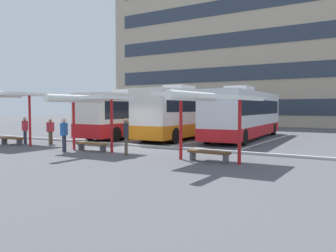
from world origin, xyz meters
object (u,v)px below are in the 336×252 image
Objects in this scene: coach_bus_0 at (141,115)px; bench_2 at (209,154)px; bench_1 at (92,144)px; waiting_passenger_2 at (25,128)px; waiting_passenger_0 at (126,134)px; coach_bus_1 at (189,114)px; waiting_shelter_0 at (7,95)px; coach_bus_2 at (245,115)px; waiting_passenger_3 at (64,132)px; waiting_passenger_1 at (50,130)px; bench_0 at (12,139)px; waiting_shelter_2 at (206,98)px; waiting_shelter_1 at (88,100)px.

coach_bus_0 reaches higher than bench_2.
bench_1 is 6.36m from waiting_passenger_2.
coach_bus_0 reaches higher than waiting_passenger_0.
coach_bus_1 is at bearing 101.27° from waiting_passenger_0.
bench_1 is (6.37, 0.45, -2.66)m from waiting_shelter_0.
coach_bus_2 is (7.76, 2.01, 0.08)m from coach_bus_0.
coach_bus_2 is at bearing 65.42° from waiting_passenger_3.
bench_2 is 13.03m from waiting_passenger_2.
coach_bus_2 is 7.93× the size of waiting_passenger_1.
coach_bus_2 is 15.68m from bench_0.
bench_0 is 1.12× the size of waiting_passenger_1.
coach_bus_1 is at bearing 59.06° from waiting_passenger_1.
bench_1 is at bearing 176.58° from waiting_shelter_2.
coach_bus_0 is 13.62m from bench_2.
bench_2 is at bearing 6.01° from waiting_passenger_3.
waiting_shelter_0 reaches higher than bench_2.
waiting_passenger_0 is (-1.90, -11.39, -0.71)m from coach_bus_2.
bench_0 and bench_2 have the same top height.
waiting_shelter_0 reaches higher than waiting_passenger_1.
bench_0 is (-10.80, -11.28, -1.39)m from coach_bus_2.
waiting_passenger_3 is at bearing -7.22° from bench_0.
waiting_passenger_0 is (-4.17, 0.05, -1.64)m from waiting_shelter_2.
coach_bus_2 is 6.70× the size of bench_2.
waiting_shelter_1 is (3.33, -9.26, 1.00)m from coach_bus_0.
waiting_shelter_1 is at bearing -92.95° from coach_bus_1.
waiting_shelter_2 reaches higher than waiting_passenger_1.
coach_bus_1 reaches higher than bench_2.
waiting_shelter_2 reaches higher than waiting_passenger_3.
coach_bus_0 is at bearing -169.62° from coach_bus_1.
waiting_passenger_2 is at bearing -135.90° from coach_bus_2.
bench_2 is 1.10× the size of waiting_passenger_3.
waiting_passenger_1 is at bearing -132.53° from coach_bus_2.
bench_2 is (13.07, 0.14, 0.00)m from bench_0.
waiting_shelter_0 is at bearing -179.77° from waiting_shelter_2.
coach_bus_1 is 10.31m from waiting_passenger_0.
waiting_shelter_2 is (6.69, -0.40, 2.31)m from bench_1.
waiting_shelter_0 is at bearing -178.46° from bench_2.
waiting_shelter_1 is (-0.51, -9.97, 0.88)m from coach_bus_1.
waiting_passenger_0 is 1.02× the size of waiting_passenger_3.
coach_bus_2 reaches higher than waiting_passenger_3.
bench_0 is 6.78m from waiting_shelter_1.
coach_bus_1 is 7.52× the size of waiting_passenger_1.
coach_bus_1 is at bearing 121.36° from waiting_shelter_2.
waiting_passenger_0 is (2.52, -0.11, -1.63)m from waiting_shelter_1.
coach_bus_1 is at bearing 81.67° from waiting_passenger_3.
waiting_passenger_0 is at bearing -6.43° from waiting_passenger_2.
coach_bus_0 is at bearing 110.26° from bench_1.
waiting_passenger_2 is at bearing 85.37° from bench_0.
coach_bus_1 is 6.96× the size of waiting_passenger_3.
waiting_passenger_0 reaches higher than waiting_passenger_3.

